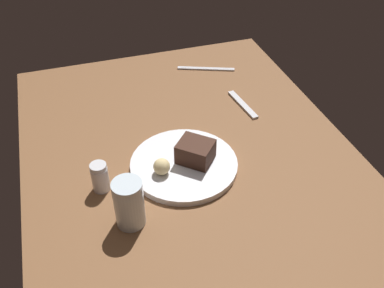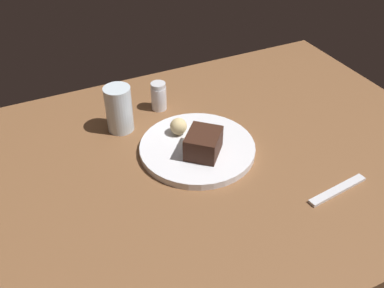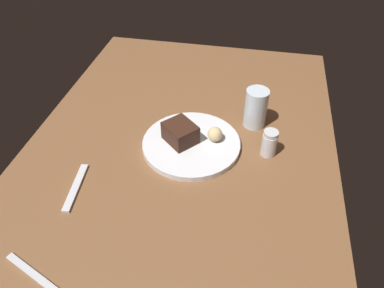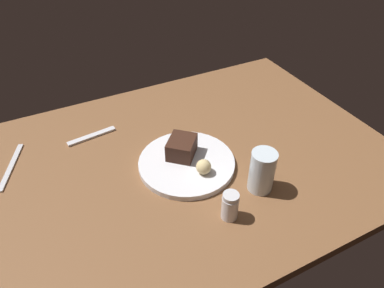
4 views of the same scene
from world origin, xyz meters
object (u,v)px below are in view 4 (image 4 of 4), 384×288
at_px(butter_knife, 11,167).
at_px(water_glass, 262,171).
at_px(chocolate_cake_slice, 182,148).
at_px(dessert_spoon, 92,136).
at_px(salt_shaker, 230,206).
at_px(dessert_plate, 185,164).
at_px(bread_roll, 204,167).

bearing_deg(butter_knife, water_glass, 78.51).
bearing_deg(chocolate_cake_slice, dessert_spoon, -47.09).
height_order(water_glass, dessert_spoon, water_glass).
bearing_deg(water_glass, butter_knife, -33.20).
distance_m(water_glass, dessert_spoon, 0.53).
distance_m(chocolate_cake_slice, salt_shaker, 0.23).
distance_m(dessert_plate, butter_knife, 0.48).
distance_m(dessert_plate, salt_shaker, 0.21).
bearing_deg(bread_roll, dessert_spoon, -53.85).
relative_size(chocolate_cake_slice, bread_roll, 2.06).
bearing_deg(dessert_spoon, dessert_plate, -57.73).
xyz_separation_m(bread_roll, water_glass, (-0.11, 0.10, 0.02)).
height_order(salt_shaker, water_glass, water_glass).
xyz_separation_m(dessert_spoon, butter_knife, (0.23, 0.03, -0.00)).
height_order(chocolate_cake_slice, dessert_spoon, chocolate_cake_slice).
relative_size(dessert_plate, water_glass, 2.30).
relative_size(salt_shaker, water_glass, 0.65).
relative_size(dessert_spoon, butter_knife, 0.79).
xyz_separation_m(chocolate_cake_slice, dessert_spoon, (0.20, -0.22, -0.04)).
relative_size(chocolate_cake_slice, butter_knife, 0.44).
distance_m(salt_shaker, water_glass, 0.13).
xyz_separation_m(dessert_plate, chocolate_cake_slice, (-0.00, -0.03, 0.03)).
height_order(dessert_spoon, butter_knife, dessert_spoon).
xyz_separation_m(chocolate_cake_slice, bread_roll, (-0.02, 0.09, -0.01)).
bearing_deg(dessert_spoon, chocolate_cake_slice, -53.90).
height_order(bread_roll, salt_shaker, salt_shaker).
bearing_deg(chocolate_cake_slice, salt_shaker, 92.89).
relative_size(salt_shaker, dessert_spoon, 0.50).
bearing_deg(bread_roll, dessert_plate, -68.13).
bearing_deg(dessert_spoon, salt_shaker, -71.30).
bearing_deg(dessert_plate, dessert_spoon, -50.91).
xyz_separation_m(water_glass, dessert_spoon, (0.34, -0.41, -0.05)).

